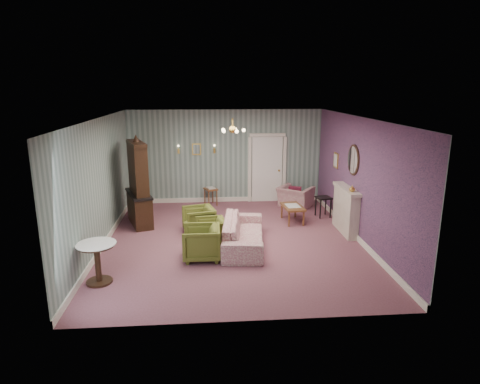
{
  "coord_description": "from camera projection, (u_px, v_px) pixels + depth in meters",
  "views": [
    {
      "loc": [
        -0.58,
        -9.31,
        3.6
      ],
      "look_at": [
        0.2,
        0.4,
        1.1
      ],
      "focal_mm": 31.07,
      "sensor_mm": 36.0,
      "label": 1
    }
  ],
  "objects": [
    {
      "name": "oval_mirror",
      "position": [
        353.0,
        160.0,
        10.08
      ],
      "size": [
        0.04,
        0.76,
        0.84
      ],
      "primitive_type": null,
      "color": "white",
      "rests_on": "wall_right"
    },
    {
      "name": "sconce_right",
      "position": [
        214.0,
        149.0,
        12.8
      ],
      "size": [
        0.16,
        0.12,
        0.3
      ],
      "primitive_type": null,
      "color": "gold",
      "rests_on": "wall_back"
    },
    {
      "name": "sconce_left",
      "position": [
        179.0,
        150.0,
        12.71
      ],
      "size": [
        0.16,
        0.12,
        0.3
      ],
      "primitive_type": null,
      "color": "gold",
      "rests_on": "wall_back"
    },
    {
      "name": "wall_right",
      "position": [
        359.0,
        180.0,
        9.8
      ],
      "size": [
        0.0,
        7.0,
        7.0
      ],
      "primitive_type": "plane",
      "rotation": [
        1.57,
        0.0,
        -1.57
      ],
      "color": "slate",
      "rests_on": "ground"
    },
    {
      "name": "olive_chair_a",
      "position": [
        201.0,
        241.0,
        8.81
      ],
      "size": [
        0.73,
        0.78,
        0.8
      ],
      "primitive_type": "imported",
      "rotation": [
        0.0,
        0.0,
        -1.58
      ],
      "color": "brown",
      "rests_on": "floor"
    },
    {
      "name": "ceiling",
      "position": [
        232.0,
        118.0,
        9.2
      ],
      "size": [
        7.0,
        7.0,
        0.0
      ],
      "primitive_type": "plane",
      "rotation": [
        3.14,
        0.0,
        0.0
      ],
      "color": "white",
      "rests_on": "ground"
    },
    {
      "name": "mantel_vase",
      "position": [
        352.0,
        189.0,
        9.84
      ],
      "size": [
        0.15,
        0.15,
        0.15
      ],
      "primitive_type": "imported",
      "color": "gold",
      "rests_on": "fireplace"
    },
    {
      "name": "dresser",
      "position": [
        138.0,
        181.0,
        10.87
      ],
      "size": [
        0.92,
        1.49,
        2.34
      ],
      "primitive_type": null,
      "rotation": [
        0.0,
        0.0,
        0.33
      ],
      "color": "black",
      "rests_on": "floor"
    },
    {
      "name": "fireplace",
      "position": [
        346.0,
        210.0,
        10.39
      ],
      "size": [
        0.3,
        1.4,
        1.16
      ],
      "primitive_type": null,
      "color": "beige",
      "rests_on": "floor"
    },
    {
      "name": "framed_print",
      "position": [
        336.0,
        160.0,
        11.45
      ],
      "size": [
        0.04,
        0.34,
        0.42
      ],
      "primitive_type": null,
      "color": "gold",
      "rests_on": "wall_right"
    },
    {
      "name": "floor",
      "position": [
        233.0,
        241.0,
        9.93
      ],
      "size": [
        7.0,
        7.0,
        0.0
      ],
      "primitive_type": "plane",
      "color": "#7E4957",
      "rests_on": "ground"
    },
    {
      "name": "wall_right_floral",
      "position": [
        359.0,
        180.0,
        9.8
      ],
      "size": [
        0.0,
        7.0,
        7.0
      ],
      "primitive_type": "plane",
      "rotation": [
        1.57,
        0.0,
        -1.57
      ],
      "color": "#A0507C",
      "rests_on": "ground"
    },
    {
      "name": "burgundy_cushion",
      "position": [
        295.0,
        193.0,
        12.46
      ],
      "size": [
        0.41,
        0.28,
        0.39
      ],
      "primitive_type": "cube",
      "rotation": [
        0.17,
        0.0,
        -0.35
      ],
      "color": "maroon",
      "rests_on": "wingback_chair"
    },
    {
      "name": "side_table_black",
      "position": [
        323.0,
        207.0,
        11.67
      ],
      "size": [
        0.45,
        0.45,
        0.58
      ],
      "primitive_type": null,
      "rotation": [
        0.0,
        0.0,
        0.18
      ],
      "color": "black",
      "rests_on": "floor"
    },
    {
      "name": "pedestal_table",
      "position": [
        98.0,
        263.0,
        7.72
      ],
      "size": [
        0.91,
        0.91,
        0.79
      ],
      "primitive_type": null,
      "rotation": [
        0.0,
        0.0,
        -0.29
      ],
      "color": "black",
      "rests_on": "floor"
    },
    {
      "name": "wingback_chair",
      "position": [
        295.0,
        193.0,
        12.63
      ],
      "size": [
        1.13,
        1.07,
        0.83
      ],
      "primitive_type": "imported",
      "rotation": [
        0.0,
        0.0,
        2.48
      ],
      "color": "#8E3953",
      "rests_on": "floor"
    },
    {
      "name": "olive_chair_c",
      "position": [
        199.0,
        219.0,
        10.35
      ],
      "size": [
        0.83,
        0.86,
        0.74
      ],
      "primitive_type": "imported",
      "rotation": [
        0.0,
        0.0,
        -1.33
      ],
      "color": "brown",
      "rests_on": "floor"
    },
    {
      "name": "coffee_table",
      "position": [
        292.0,
        214.0,
        11.26
      ],
      "size": [
        0.56,
        0.93,
        0.45
      ],
      "primitive_type": null,
      "rotation": [
        0.0,
        0.0,
        0.08
      ],
      "color": "brown",
      "rests_on": "floor"
    },
    {
      "name": "chandelier",
      "position": [
        233.0,
        130.0,
        9.27
      ],
      "size": [
        0.56,
        0.56,
        0.36
      ],
      "primitive_type": null,
      "color": "gold",
      "rests_on": "ceiling"
    },
    {
      "name": "door",
      "position": [
        267.0,
        168.0,
        13.1
      ],
      "size": [
        1.12,
        0.12,
        2.16
      ],
      "primitive_type": null,
      "color": "white",
      "rests_on": "floor"
    },
    {
      "name": "gilt_mirror_back",
      "position": [
        197.0,
        149.0,
        12.77
      ],
      "size": [
        0.28,
        0.06,
        0.36
      ],
      "primitive_type": null,
      "color": "gold",
      "rests_on": "wall_back"
    },
    {
      "name": "sofa_chintz",
      "position": [
        243.0,
        228.0,
        9.48
      ],
      "size": [
        0.9,
        2.31,
        0.88
      ],
      "primitive_type": "imported",
      "rotation": [
        0.0,
        0.0,
        1.46
      ],
      "color": "#8E3953",
      "rests_on": "floor"
    },
    {
      "name": "olive_chair_b",
      "position": [
        211.0,
        230.0,
        9.7
      ],
      "size": [
        0.69,
        0.73,
        0.67
      ],
      "primitive_type": "imported",
      "rotation": [
        0.0,
        0.0,
        -1.43
      ],
      "color": "brown",
      "rests_on": "floor"
    },
    {
      "name": "wall_front",
      "position": [
        247.0,
        234.0,
        6.19
      ],
      "size": [
        6.0,
        0.0,
        6.0
      ],
      "primitive_type": "plane",
      "rotation": [
        -1.57,
        0.0,
        0.0
      ],
      "color": "slate",
      "rests_on": "ground"
    },
    {
      "name": "wall_left",
      "position": [
        100.0,
        184.0,
        9.33
      ],
      "size": [
        0.0,
        7.0,
        7.0
      ],
      "primitive_type": "plane",
      "rotation": [
        1.57,
        0.0,
        1.57
      ],
      "color": "slate",
      "rests_on": "ground"
    },
    {
      "name": "nesting_table",
      "position": [
        211.0,
        196.0,
        12.86
      ],
      "size": [
        0.48,
        0.53,
        0.57
      ],
      "primitive_type": null,
      "rotation": [
        0.0,
        0.0,
        0.37
      ],
      "color": "brown",
      "rests_on": "floor"
    },
    {
      "name": "wall_back",
      "position": [
        226.0,
        157.0,
        12.94
      ],
      "size": [
        6.0,
        0.0,
        6.0
      ],
      "primitive_type": "plane",
      "rotation": [
        1.57,
        0.0,
        0.0
      ],
      "color": "slate",
      "rests_on": "ground"
    }
  ]
}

